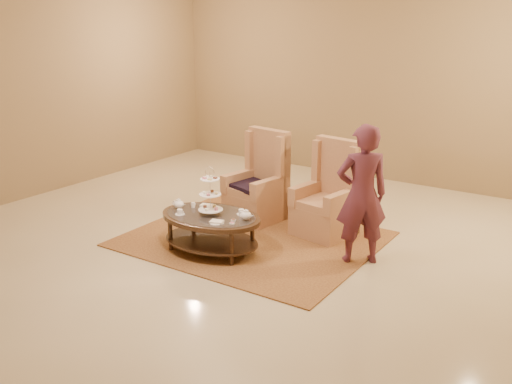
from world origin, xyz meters
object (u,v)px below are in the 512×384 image
Objects in this scene: tea_table at (211,221)px; armchair_right at (329,203)px; person at (362,195)px; armchair_left at (259,190)px.

armchair_right is at bearing 53.28° from tea_table.
tea_table is at bearing -15.58° from person.
armchair_left is at bearing 94.16° from tea_table.
armchair_right is 1.02m from person.
armchair_left is 1.91m from person.
armchair_right is at bearing 11.14° from armchair_left.
person is (1.60, 0.74, 0.43)m from tea_table.
armchair_right is (0.89, 1.35, 0.03)m from tea_table.
tea_table is 1.62m from armchair_right.
armchair_left is (-0.18, 1.32, 0.04)m from tea_table.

